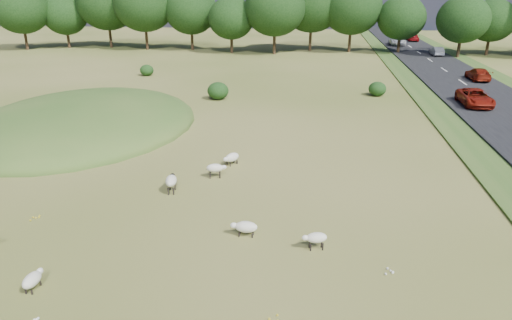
{
  "coord_description": "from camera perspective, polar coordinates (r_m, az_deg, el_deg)",
  "views": [
    {
      "loc": [
        5.14,
        -18.25,
        9.46
      ],
      "look_at": [
        2.0,
        4.0,
        1.0
      ],
      "focal_mm": 32.0,
      "sensor_mm": 36.0,
      "label": 1
    }
  ],
  "objects": [
    {
      "name": "car_0",
      "position": [
        93.17,
        18.97,
        14.31
      ],
      "size": [
        1.89,
        4.66,
        1.35
      ],
      "primitive_type": "imported",
      "rotation": [
        0.0,
        0.0,
        3.14
      ],
      "color": "maroon",
      "rests_on": "road"
    },
    {
      "name": "sheep_5",
      "position": [
        17.89,
        7.48,
        -9.63
      ],
      "size": [
        1.03,
        0.63,
        0.72
      ],
      "rotation": [
        0.0,
        0.0,
        3.41
      ],
      "color": "beige",
      "rests_on": "ground"
    },
    {
      "name": "car_2",
      "position": [
        42.74,
        25.71,
        7.07
      ],
      "size": [
        2.2,
        4.78,
        1.33
      ],
      "primitive_type": "imported",
      "color": "maroon",
      "rests_on": "road"
    },
    {
      "name": "car_5",
      "position": [
        55.12,
        26.02,
        9.64
      ],
      "size": [
        1.78,
        4.37,
        1.27
      ],
      "primitive_type": "imported",
      "rotation": [
        0.0,
        0.0,
        3.14
      ],
      "color": "maroon",
      "rests_on": "road"
    },
    {
      "name": "mound",
      "position": [
        36.03,
        -20.77,
        4.05
      ],
      "size": [
        16.0,
        20.0,
        4.0
      ],
      "primitive_type": "ellipsoid",
      "color": "#33561E",
      "rests_on": "ground"
    },
    {
      "name": "car_3",
      "position": [
        73.57,
        21.68,
        12.53
      ],
      "size": [
        1.33,
        3.83,
        1.26
      ],
      "primitive_type": "imported",
      "rotation": [
        0.0,
        0.0,
        3.14
      ],
      "color": "#AAACB2",
      "rests_on": "road"
    },
    {
      "name": "road",
      "position": [
        51.34,
        24.98,
        8.25
      ],
      "size": [
        8.0,
        150.0,
        0.25
      ],
      "primitive_type": "cube",
      "color": "black",
      "rests_on": "ground"
    },
    {
      "name": "treeline",
      "position": [
        74.0,
        3.4,
        18.36
      ],
      "size": [
        96.28,
        14.66,
        11.7
      ],
      "color": "black",
      "rests_on": "ground"
    },
    {
      "name": "sheep_3",
      "position": [
        24.26,
        -5.1,
        -1.01
      ],
      "size": [
        1.12,
        0.64,
        0.78
      ],
      "rotation": [
        0.0,
        0.0,
        0.2
      ],
      "color": "beige",
      "rests_on": "ground"
    },
    {
      "name": "shrubs",
      "position": [
        45.13,
        -1.94,
        9.45
      ],
      "size": [
        26.82,
        12.31,
        1.57
      ],
      "color": "black",
      "rests_on": "ground"
    },
    {
      "name": "car_6",
      "position": [
        85.38,
        17.26,
        14.06
      ],
      "size": [
        2.45,
        5.32,
        1.48
      ],
      "primitive_type": "imported",
      "color": "white",
      "rests_on": "road"
    },
    {
      "name": "sheep_1",
      "position": [
        26.02,
        -3.07,
        0.31
      ],
      "size": [
        0.96,
        1.21,
        0.69
      ],
      "rotation": [
        0.0,
        0.0,
        4.16
      ],
      "color": "beige",
      "rests_on": "ground"
    },
    {
      "name": "sheep_2",
      "position": [
        22.81,
        -10.56,
        -2.55
      ],
      "size": [
        0.71,
        1.26,
        0.88
      ],
      "rotation": [
        0.0,
        0.0,
        1.75
      ],
      "color": "beige",
      "rests_on": "ground"
    },
    {
      "name": "sheep_4",
      "position": [
        18.68,
        -1.36,
        -8.36
      ],
      "size": [
        1.12,
        0.5,
        0.65
      ],
      "rotation": [
        0.0,
        0.0,
        3.15
      ],
      "color": "beige",
      "rests_on": "ground"
    },
    {
      "name": "sheep_0",
      "position": [
        17.39,
        -26.17,
        -13.26
      ],
      "size": [
        0.46,
        1.03,
        0.6
      ],
      "rotation": [
        0.0,
        0.0,
        1.56
      ],
      "color": "beige",
      "rests_on": "ground"
    },
    {
      "name": "ground",
      "position": [
        39.74,
        0.37,
        6.86
      ],
      "size": [
        160.0,
        160.0,
        0.0
      ],
      "primitive_type": "plane",
      "color": "#45571B",
      "rests_on": "ground"
    }
  ]
}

